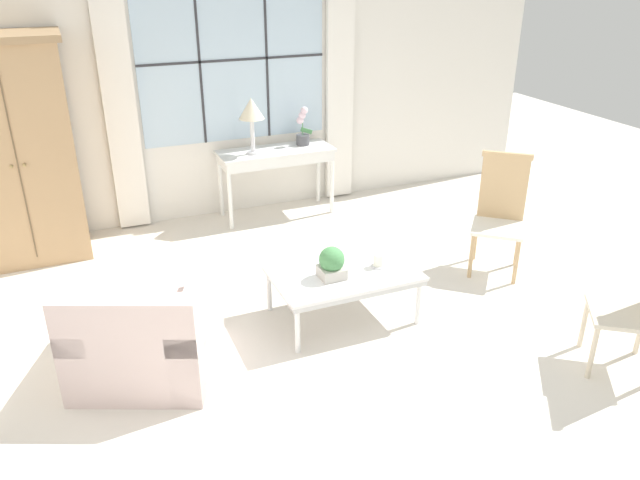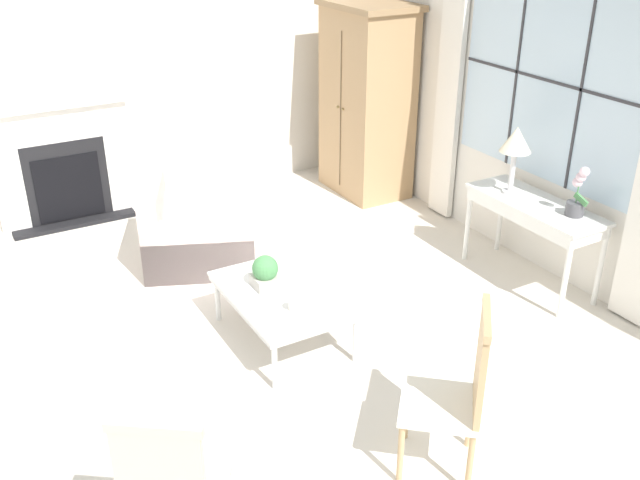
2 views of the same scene
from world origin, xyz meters
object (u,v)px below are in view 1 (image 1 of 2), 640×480
armoire (18,151)px  coffee_table (343,275)px  console_table (276,158)px  potted_plant_small (332,263)px  table_lamp (251,111)px  side_chair_wooden (501,208)px  armchair_upholstered (147,337)px  potted_orchid (303,130)px  pillar_candle (378,261)px

armoire → coffee_table: size_ratio=1.85×
console_table → potted_plant_small: bearing=-98.8°
table_lamp → potted_plant_small: table_lamp is taller
side_chair_wooden → armchair_upholstered: bearing=-173.4°
potted_orchid → side_chair_wooden: 2.32m
potted_orchid → coffee_table: 2.42m
potted_plant_small → pillar_candle: size_ratio=2.11×
armchair_upholstered → pillar_candle: size_ratio=10.32×
console_table → potted_plant_small: 2.33m
coffee_table → pillar_candle: size_ratio=9.32×
side_chair_wooden → pillar_candle: side_chair_wooden is taller
side_chair_wooden → potted_plant_small: bearing=-169.3°
armoire → armchair_upholstered: armoire is taller
console_table → potted_orchid: bearing=11.5°
table_lamp → side_chair_wooden: table_lamp is taller
coffee_table → potted_plant_small: potted_plant_small is taller
potted_orchid → table_lamp: bearing=-168.8°
side_chair_wooden → pillar_candle: bearing=-167.1°
armchair_upholstered → side_chair_wooden: side_chair_wooden is taller
armoire → potted_orchid: 2.79m
potted_orchid → potted_plant_small: 2.49m
table_lamp → armoire: bearing=-179.3°
console_table → pillar_candle: (0.05, -2.28, -0.18)m
console_table → potted_orchid: potted_orchid is taller
potted_orchid → armchair_upholstered: size_ratio=0.34×
console_table → side_chair_wooden: side_chair_wooden is taller
armoire → table_lamp: size_ratio=3.51×
table_lamp → side_chair_wooden: (1.68, -1.91, -0.61)m
armchair_upholstered → potted_plant_small: (1.38, 0.03, 0.28)m
armchair_upholstered → pillar_candle: bearing=1.6°
armchair_upholstered → table_lamp: bearing=57.0°
armchair_upholstered → side_chair_wooden: (3.17, 0.36, 0.32)m
side_chair_wooden → pillar_candle: 1.42m
table_lamp → armchair_upholstered: 2.87m
table_lamp → potted_plant_small: bearing=-92.5°
armoire → pillar_candle: bearing=-41.4°
armoire → side_chair_wooden: armoire is taller
armoire → armchair_upholstered: (0.70, -2.25, -0.77)m
side_chair_wooden → coffee_table: side_chair_wooden is taller
side_chair_wooden → coffee_table: bearing=-171.0°
pillar_candle → armoire: bearing=138.6°
armoire → side_chair_wooden: bearing=-26.0°
potted_orchid → pillar_candle: bearing=-97.0°
side_chair_wooden → potted_plant_small: side_chair_wooden is taller
table_lamp → potted_plant_small: (-0.10, -2.25, -0.65)m
console_table → side_chair_wooden: bearing=-54.0°
armchair_upholstered → pillar_candle: armchair_upholstered is taller
console_table → potted_orchid: size_ratio=2.98×
potted_plant_small → armchair_upholstered: bearing=-178.9°
coffee_table → armchair_upholstered: bearing=-176.2°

